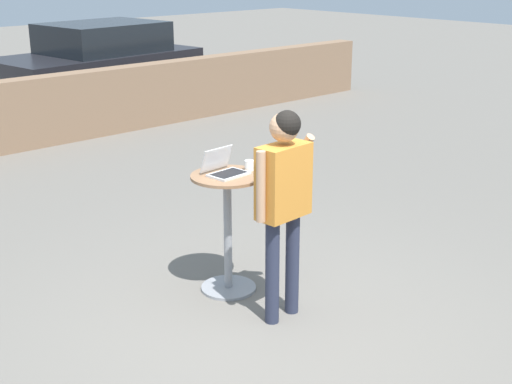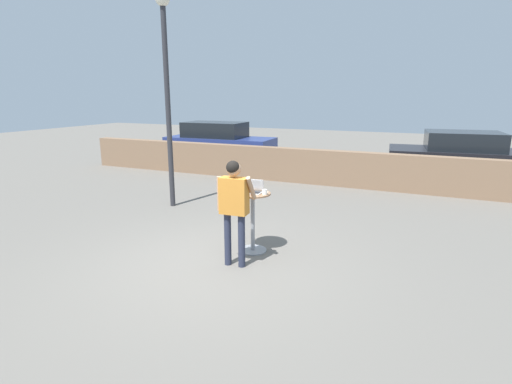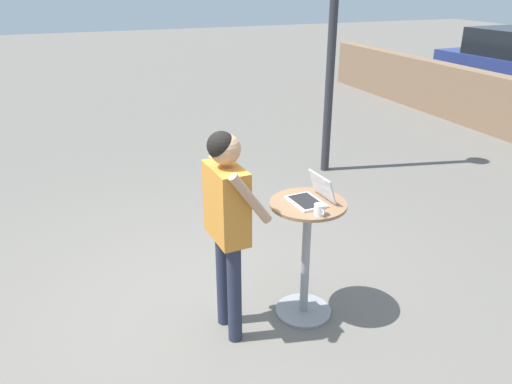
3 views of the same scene
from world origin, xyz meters
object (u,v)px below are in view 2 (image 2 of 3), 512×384
Objects in this scene: cafe_table at (253,217)px; laptop at (253,190)px; parked_car_further_down at (219,141)px; coffee_mug at (265,192)px; standing_person at (234,200)px; street_lamp at (166,75)px; parked_car_near_street at (456,157)px.

cafe_table is 3.14× the size of laptop.
coffee_mug is at bearing -56.46° from parked_car_further_down.
standing_person is at bearing -90.78° from cafe_table.
cafe_table is 0.23× the size of parked_car_further_down.
street_lamp reaches higher than laptop.
laptop is at bearing -31.39° from street_lamp.
standing_person is 0.38× the size of parked_car_further_down.
cafe_table is at bearing -31.78° from street_lamp.
cafe_table is 0.48m from laptop.
laptop is at bearing 89.53° from standing_person.
laptop is 9.88m from parked_car_further_down.
coffee_mug is at bearing -6.37° from cafe_table.
standing_person is at bearing -110.24° from coffee_mug.
coffee_mug is at bearing -30.27° from street_lamp.
laptop is at bearing -113.79° from parked_car_near_street.
parked_car_further_down is 0.92× the size of street_lamp.
parked_car_further_down is at bearing 120.50° from standing_person.
standing_person is at bearing -40.23° from street_lamp.
standing_person is 0.35× the size of street_lamp.
parked_car_further_down reaches higher than cafe_table.
standing_person is 0.42× the size of parked_car_near_street.
cafe_table is at bearing 173.63° from coffee_mug.
laptop is 4.02m from street_lamp.
coffee_mug is 0.03× the size of parked_car_further_down.
parked_car_near_street is 8.73m from parked_car_further_down.
street_lamp reaches higher than standing_person.
cafe_table is 0.62× the size of standing_person.
laptop is 0.20× the size of standing_person.
laptop is 0.08× the size of parked_car_near_street.
cafe_table is 0.26× the size of parked_car_near_street.
street_lamp reaches higher than parked_car_near_street.
parked_car_near_street is at bearing 67.96° from standing_person.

